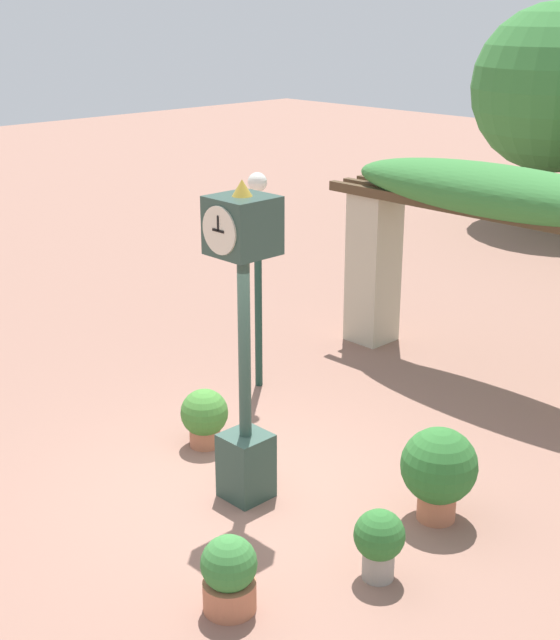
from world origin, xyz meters
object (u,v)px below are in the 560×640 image
potted_plant_far_left (379,541)px  lamp_post (258,252)px  pedestal_clock (244,336)px  potted_plant_near_right (204,416)px  potted_plant_far_right (229,574)px  potted_plant_near_left (439,469)px

potted_plant_far_left → lamp_post: lamp_post is taller
pedestal_clock → potted_plant_near_right: 1.93m
potted_plant_far_left → potted_plant_far_right: bearing=-115.4°
potted_plant_near_left → pedestal_clock: bearing=-146.7°
pedestal_clock → potted_plant_near_left: pedestal_clock is taller
potted_plant_near_left → potted_plant_far_left: size_ratio=1.45×
potted_plant_near_right → lamp_post: 2.42m
pedestal_clock → potted_plant_near_left: (1.68, 1.10, -1.26)m
pedestal_clock → potted_plant_far_right: 2.40m
potted_plant_near_right → lamp_post: lamp_post is taller
potted_plant_far_right → lamp_post: bearing=134.3°
potted_plant_far_left → potted_plant_far_right: size_ratio=0.97×
pedestal_clock → potted_plant_far_right: size_ratio=4.82×
potted_plant_near_right → potted_plant_far_left: potted_plant_near_right is taller
potted_plant_near_right → potted_plant_far_left: (3.12, -0.52, 0.01)m
potted_plant_near_right → potted_plant_far_left: 3.16m
potted_plant_far_right → potted_plant_far_left: bearing=64.6°
potted_plant_far_left → potted_plant_near_right: bearing=170.5°
pedestal_clock → lamp_post: bearing=134.7°
pedestal_clock → potted_plant_near_right: size_ratio=4.81×
potted_plant_near_left → potted_plant_far_left: bearing=-79.0°
potted_plant_near_left → lamp_post: (-3.75, 0.99, 1.34)m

